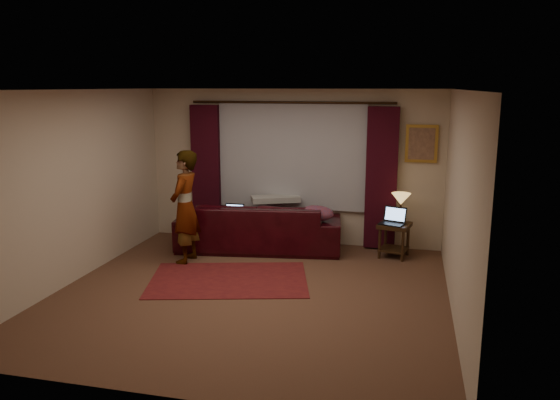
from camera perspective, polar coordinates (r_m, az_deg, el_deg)
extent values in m
cube|color=brown|center=(7.22, -3.03, -9.72)|extent=(5.00, 5.00, 0.01)
cube|color=silver|center=(6.71, -3.27, 11.44)|extent=(5.00, 5.00, 0.02)
cube|color=beige|center=(9.24, 1.27, 3.46)|extent=(5.00, 0.02, 2.60)
cube|color=beige|center=(4.58, -12.11, -5.52)|extent=(5.00, 0.02, 2.60)
cube|color=beige|center=(7.92, -20.77, 1.29)|extent=(0.02, 5.00, 2.60)
cube|color=beige|center=(6.60, 18.16, -0.52)|extent=(0.02, 5.00, 2.60)
cube|color=#A1A1A9|center=(9.15, 1.20, 4.65)|extent=(2.50, 0.05, 1.80)
cube|color=black|center=(9.58, -7.69, 2.93)|extent=(0.50, 0.14, 2.30)
cube|color=black|center=(8.95, 10.55, 2.22)|extent=(0.50, 0.14, 2.30)
cylinder|color=black|center=(9.03, 1.15, 10.16)|extent=(0.04, 0.04, 3.40)
cube|color=#B88933|center=(8.95, 14.57, 5.72)|extent=(0.50, 0.04, 0.60)
imported|color=black|center=(8.95, -2.19, -1.79)|extent=(2.79, 1.50, 1.07)
cube|color=#9E9C97|center=(9.11, -0.47, 1.87)|extent=(0.87, 0.62, 0.09)
ellipsoid|color=brown|center=(8.65, 3.76, -1.47)|extent=(0.69, 0.62, 0.24)
cube|color=maroon|center=(7.70, -5.38, -8.26)|extent=(2.45, 1.94, 0.01)
cube|color=black|center=(8.77, 11.82, -4.13)|extent=(0.55, 0.55, 0.54)
imported|color=#9E9C97|center=(8.33, -9.90, -0.73)|extent=(0.50, 0.50, 1.72)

